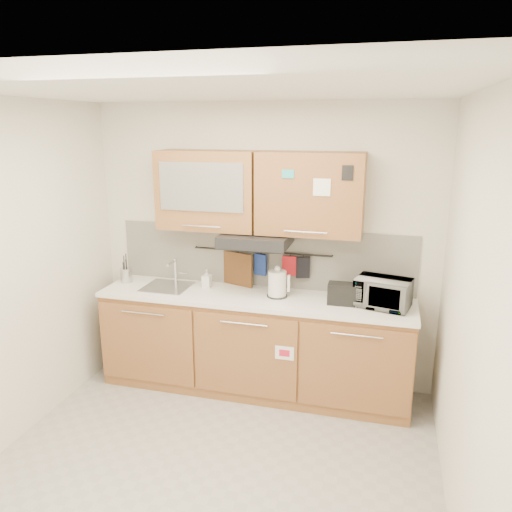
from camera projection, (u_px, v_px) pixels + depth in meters
The scene contains 21 objects.
floor at pixel (211, 470), 3.58m from camera, with size 3.20×3.20×0.00m, color #9E9993.
ceiling at pixel (200, 89), 2.91m from camera, with size 3.20×3.20×0.00m, color white.
wall_back at pixel (263, 246), 4.65m from camera, with size 3.20×3.20×0.00m, color silver.
wall_left at pixel (1, 280), 3.65m from camera, with size 3.00×3.00×0.00m, color silver.
wall_right at pixel (469, 324), 2.85m from camera, with size 3.00×3.00×0.00m, color silver.
base_cabinet at pixel (254, 348), 4.59m from camera, with size 2.80×0.64×0.88m.
countertop at pixel (254, 298), 4.46m from camera, with size 2.82×0.62×0.04m, color white.
backsplash at pixel (262, 257), 4.66m from camera, with size 2.80×0.02×0.56m, color silver.
upper_cabinets at pixel (257, 192), 4.35m from camera, with size 1.82×0.37×0.70m.
range_hood at pixel (256, 240), 4.38m from camera, with size 0.60×0.46×0.10m, color black.
sink at pixel (167, 287), 4.68m from camera, with size 0.42×0.40×0.26m.
utensil_rail at pixel (261, 252), 4.61m from camera, with size 0.02×0.02×1.30m, color black.
utensil_crock at pixel (126, 275), 4.82m from camera, with size 0.13×0.13×0.28m.
kettle at pixel (277, 284), 4.40m from camera, with size 0.20×0.18×0.28m.
toaster at pixel (342, 293), 4.23m from camera, with size 0.24×0.15×0.18m.
microwave at pixel (383, 293), 4.15m from camera, with size 0.44×0.30×0.24m, color #999999.
soap_bottle at pixel (207, 278), 4.66m from camera, with size 0.08×0.08×0.17m, color #999999.
cutting_board at pixel (238, 273), 4.71m from camera, with size 0.32×0.02×0.39m, color brown.
oven_mitt at pixel (261, 265), 4.63m from camera, with size 0.12×0.03×0.20m, color navy.
dark_pouch at pixel (303, 267), 4.53m from camera, with size 0.12×0.04×0.19m, color black.
pot_holder at pixel (290, 266), 4.56m from camera, with size 0.15×0.02×0.18m, color #AD171F.
Camera 1 is at (1.11, -2.88, 2.40)m, focal length 35.00 mm.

